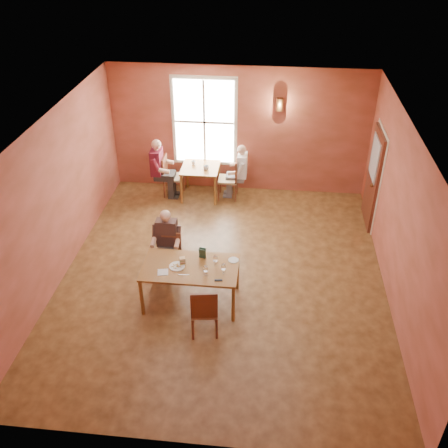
# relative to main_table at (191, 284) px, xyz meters

# --- Properties ---
(ground) EXTENTS (6.00, 7.00, 0.01)m
(ground) POSITION_rel_main_table_xyz_m (0.48, 0.75, -0.38)
(ground) COLOR brown
(ground) RESTS_ON ground
(wall_back) EXTENTS (6.00, 0.04, 3.00)m
(wall_back) POSITION_rel_main_table_xyz_m (0.48, 4.25, 1.12)
(wall_back) COLOR brown
(wall_back) RESTS_ON ground
(wall_front) EXTENTS (6.00, 0.04, 3.00)m
(wall_front) POSITION_rel_main_table_xyz_m (0.48, -2.75, 1.12)
(wall_front) COLOR brown
(wall_front) RESTS_ON ground
(wall_left) EXTENTS (0.04, 7.00, 3.00)m
(wall_left) POSITION_rel_main_table_xyz_m (-2.52, 0.75, 1.12)
(wall_left) COLOR brown
(wall_left) RESTS_ON ground
(wall_right) EXTENTS (0.04, 7.00, 3.00)m
(wall_right) POSITION_rel_main_table_xyz_m (3.48, 0.75, 1.12)
(wall_right) COLOR brown
(wall_right) RESTS_ON ground
(ceiling) EXTENTS (6.00, 7.00, 0.04)m
(ceiling) POSITION_rel_main_table_xyz_m (0.48, 0.75, 2.62)
(ceiling) COLOR white
(ceiling) RESTS_ON wall_back
(window) EXTENTS (1.36, 0.10, 1.96)m
(window) POSITION_rel_main_table_xyz_m (-0.32, 4.20, 1.32)
(window) COLOR white
(window) RESTS_ON wall_back
(door) EXTENTS (0.12, 1.04, 2.10)m
(door) POSITION_rel_main_table_xyz_m (3.42, 3.05, 0.67)
(door) COLOR maroon
(door) RESTS_ON ground
(wall_sconce) EXTENTS (0.16, 0.16, 0.28)m
(wall_sconce) POSITION_rel_main_table_xyz_m (1.38, 4.15, 1.82)
(wall_sconce) COLOR brown
(wall_sconce) RESTS_ON wall_back
(main_table) EXTENTS (1.63, 0.92, 0.76)m
(main_table) POSITION_rel_main_table_xyz_m (0.00, 0.00, 0.00)
(main_table) COLOR brown
(main_table) RESTS_ON ground
(chair_diner_main) EXTENTS (0.38, 0.38, 0.87)m
(chair_diner_main) POSITION_rel_main_table_xyz_m (-0.50, 0.65, 0.05)
(chair_diner_main) COLOR #5A2812
(chair_diner_main) RESTS_ON ground
(diner_main) EXTENTS (0.50, 0.50, 1.25)m
(diner_main) POSITION_rel_main_table_xyz_m (-0.50, 0.62, 0.24)
(diner_main) COLOR black
(diner_main) RESTS_ON ground
(chair_empty) EXTENTS (0.48, 0.48, 0.96)m
(chair_empty) POSITION_rel_main_table_xyz_m (0.33, -0.70, 0.10)
(chair_empty) COLOR #3B2411
(chair_empty) RESTS_ON ground
(plate_food) EXTENTS (0.30, 0.30, 0.03)m
(plate_food) POSITION_rel_main_table_xyz_m (-0.22, -0.03, 0.40)
(plate_food) COLOR white
(plate_food) RESTS_ON main_table
(sandwich) EXTENTS (0.12, 0.11, 0.11)m
(sandwich) POSITION_rel_main_table_xyz_m (-0.14, 0.05, 0.44)
(sandwich) COLOR tan
(sandwich) RESTS_ON main_table
(goblet_a) EXTENTS (0.09, 0.09, 0.19)m
(goblet_a) POSITION_rel_main_table_xyz_m (0.42, 0.10, 0.48)
(goblet_a) COLOR white
(goblet_a) RESTS_ON main_table
(goblet_b) EXTENTS (0.09, 0.09, 0.19)m
(goblet_b) POSITION_rel_main_table_xyz_m (0.58, -0.11, 0.48)
(goblet_b) COLOR white
(goblet_b) RESTS_ON main_table
(goblet_c) EXTENTS (0.08, 0.08, 0.19)m
(goblet_c) POSITION_rel_main_table_xyz_m (0.29, -0.19, 0.48)
(goblet_c) COLOR white
(goblet_c) RESTS_ON main_table
(menu_stand) EXTENTS (0.13, 0.09, 0.20)m
(menu_stand) POSITION_rel_main_table_xyz_m (0.17, 0.27, 0.48)
(menu_stand) COLOR #27402E
(menu_stand) RESTS_ON main_table
(knife) EXTENTS (0.19, 0.03, 0.00)m
(knife) POSITION_rel_main_table_xyz_m (-0.07, -0.23, 0.38)
(knife) COLOR silver
(knife) RESTS_ON main_table
(napkin) EXTENTS (0.21, 0.21, 0.01)m
(napkin) POSITION_rel_main_table_xyz_m (-0.43, -0.20, 0.39)
(napkin) COLOR silver
(napkin) RESTS_ON main_table
(side_plate) EXTENTS (0.21, 0.21, 0.01)m
(side_plate) POSITION_rel_main_table_xyz_m (0.71, 0.25, 0.39)
(side_plate) COLOR white
(side_plate) RESTS_ON main_table
(sunglasses) EXTENTS (0.13, 0.05, 0.02)m
(sunglasses) POSITION_rel_main_table_xyz_m (0.52, -0.32, 0.39)
(sunglasses) COLOR black
(sunglasses) RESTS_ON main_table
(second_table) EXTENTS (0.87, 0.87, 0.76)m
(second_table) POSITION_rel_main_table_xyz_m (-0.38, 3.75, -0.00)
(second_table) COLOR brown
(second_table) RESTS_ON ground
(chair_diner_white) EXTENTS (0.45, 0.45, 1.01)m
(chair_diner_white) POSITION_rel_main_table_xyz_m (0.27, 3.75, 0.12)
(chair_diner_white) COLOR brown
(chair_diner_white) RESTS_ON ground
(diner_white) EXTENTS (0.51, 0.51, 1.27)m
(diner_white) POSITION_rel_main_table_xyz_m (0.30, 3.75, 0.25)
(diner_white) COLOR white
(diner_white) RESTS_ON ground
(chair_diner_maroon) EXTENTS (0.44, 0.44, 0.99)m
(chair_diner_maroon) POSITION_rel_main_table_xyz_m (-1.03, 3.75, 0.11)
(chair_diner_maroon) COLOR brown
(chair_diner_maroon) RESTS_ON ground
(diner_maroon) EXTENTS (0.56, 0.56, 1.40)m
(diner_maroon) POSITION_rel_main_table_xyz_m (-1.06, 3.75, 0.32)
(diner_maroon) COLOR maroon
(diner_maroon) RESTS_ON ground
(cup_a) EXTENTS (0.16, 0.16, 0.10)m
(cup_a) POSITION_rel_main_table_xyz_m (-0.22, 3.63, 0.43)
(cup_a) COLOR silver
(cup_a) RESTS_ON second_table
(cup_b) EXTENTS (0.13, 0.13, 0.09)m
(cup_b) POSITION_rel_main_table_xyz_m (-0.55, 3.86, 0.43)
(cup_b) COLOR white
(cup_b) RESTS_ON second_table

